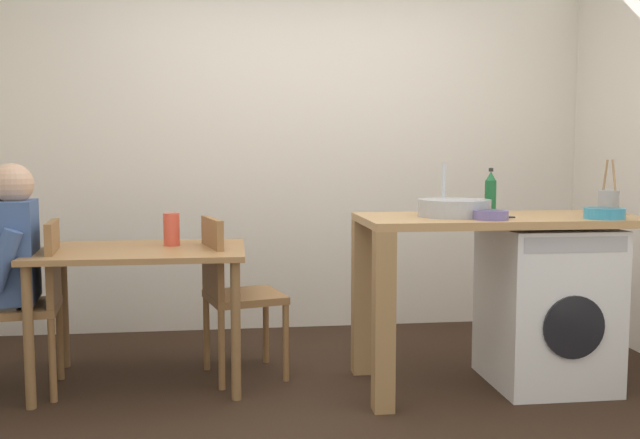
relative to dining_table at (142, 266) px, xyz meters
name	(u,v)px	position (x,y,z in m)	size (l,w,h in m)	color
ground_plane	(327,417)	(0.93, -0.61, -0.64)	(5.46, 5.46, 0.00)	black
wall_back	(295,141)	(0.93, 1.14, 0.71)	(4.60, 0.10, 2.70)	silver
dining_table	(142,266)	(0.00, 0.00, 0.00)	(1.10, 0.76, 0.74)	#9E7042
chair_person_seat	(33,297)	(-0.55, -0.09, -0.14)	(0.46, 0.46, 0.90)	olive
chair_opposite	(232,288)	(0.48, 0.03, -0.14)	(0.49, 0.49, 0.90)	olive
kitchen_counter	(463,246)	(1.70, -0.28, 0.12)	(1.50, 0.68, 0.92)	tan
washing_machine	(546,305)	(2.17, -0.28, -0.21)	(0.60, 0.61, 0.86)	white
sink_basin	(454,208)	(1.64, -0.28, 0.32)	(0.38, 0.38, 0.09)	#9EA0A5
tap	(444,188)	(1.64, -0.10, 0.42)	(0.02, 0.02, 0.28)	#B2B2B7
bottle_tall_green	(490,193)	(1.93, -0.07, 0.39)	(0.06, 0.06, 0.25)	#19592D
mixing_bowl	(491,214)	(1.77, -0.48, 0.30)	(0.17, 0.17, 0.05)	slate
utensil_crock	(608,201)	(2.54, -0.23, 0.35)	(0.11, 0.11, 0.30)	gray
colander	(604,213)	(2.36, -0.50, 0.31)	(0.20, 0.20, 0.06)	teal
vase	(172,229)	(0.15, 0.10, 0.19)	(0.09, 0.09, 0.18)	#D84C38
scissors	(500,217)	(1.86, -0.38, 0.28)	(0.15, 0.06, 0.01)	#B2B2B7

